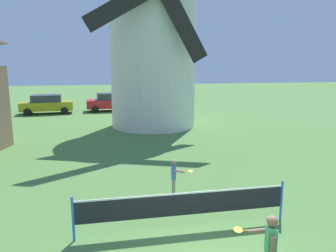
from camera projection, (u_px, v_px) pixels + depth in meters
name	position (u px, v px, depth m)	size (l,w,h in m)	color
windmill	(153.00, 30.00, 20.66)	(8.42, 6.21, 12.54)	silver
tennis_net	(184.00, 204.00, 8.03)	(5.34, 0.06, 1.10)	blue
player_near	(269.00, 246.00, 5.99)	(0.75, 0.72, 1.40)	#9E937F
player_far	(174.00, 175.00, 10.23)	(0.68, 0.56, 1.16)	#9E937F
parked_car_mustard	(47.00, 104.00, 27.00)	(4.26, 2.12, 1.56)	#999919
parked_car_red	(111.00, 102.00, 28.58)	(4.28, 2.12, 1.56)	red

